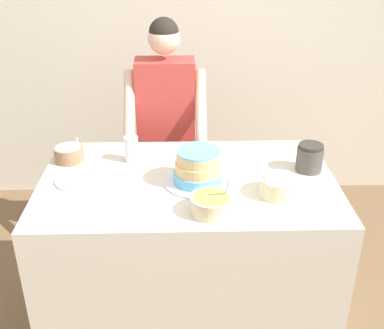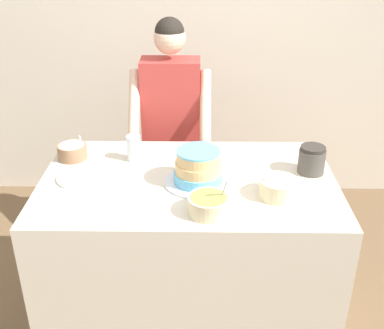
{
  "view_description": "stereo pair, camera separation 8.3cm",
  "coord_description": "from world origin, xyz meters",
  "px_view_note": "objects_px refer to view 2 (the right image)",
  "views": [
    {
      "loc": [
        -0.03,
        -1.62,
        2.06
      ],
      "look_at": [
        0.02,
        0.4,
        1.03
      ],
      "focal_mm": 45.0,
      "sensor_mm": 36.0,
      "label": 1
    },
    {
      "loc": [
        0.05,
        -1.62,
        2.06
      ],
      "look_at": [
        0.02,
        0.4,
        1.03
      ],
      "focal_mm": 45.0,
      "sensor_mm": 36.0,
      "label": 2
    }
  ],
  "objects_px": {
    "frosting_bowl_olive": "(209,204)",
    "ceramic_plate": "(81,177)",
    "person_baker": "(171,118)",
    "stoneware_jar": "(312,160)",
    "drinking_glass": "(134,148)",
    "frosting_bowl_pink": "(278,187)",
    "cake": "(198,169)",
    "frosting_bowl_white": "(72,151)"
  },
  "relations": [
    {
      "from": "frosting_bowl_olive",
      "to": "ceramic_plate",
      "type": "bearing_deg",
      "value": 153.84
    },
    {
      "from": "person_baker",
      "to": "stoneware_jar",
      "type": "height_order",
      "value": "person_baker"
    },
    {
      "from": "drinking_glass",
      "to": "stoneware_jar",
      "type": "relative_size",
      "value": 0.96
    },
    {
      "from": "ceramic_plate",
      "to": "stoneware_jar",
      "type": "relative_size",
      "value": 1.7
    },
    {
      "from": "drinking_glass",
      "to": "ceramic_plate",
      "type": "distance_m",
      "value": 0.32
    },
    {
      "from": "frosting_bowl_pink",
      "to": "drinking_glass",
      "type": "distance_m",
      "value": 0.8
    },
    {
      "from": "cake",
      "to": "frosting_bowl_white",
      "type": "xyz_separation_m",
      "value": [
        -0.67,
        0.26,
        -0.03
      ]
    },
    {
      "from": "ceramic_plate",
      "to": "stoneware_jar",
      "type": "bearing_deg",
      "value": 3.98
    },
    {
      "from": "person_baker",
      "to": "stoneware_jar",
      "type": "xyz_separation_m",
      "value": [
        0.74,
        -0.66,
        0.04
      ]
    },
    {
      "from": "frosting_bowl_olive",
      "to": "stoneware_jar",
      "type": "xyz_separation_m",
      "value": [
        0.52,
        0.38,
        0.03
      ]
    },
    {
      "from": "cake",
      "to": "ceramic_plate",
      "type": "distance_m",
      "value": 0.58
    },
    {
      "from": "frosting_bowl_olive",
      "to": "ceramic_plate",
      "type": "height_order",
      "value": "frosting_bowl_olive"
    },
    {
      "from": "frosting_bowl_white",
      "to": "ceramic_plate",
      "type": "bearing_deg",
      "value": -67.16
    },
    {
      "from": "cake",
      "to": "person_baker",
      "type": "bearing_deg",
      "value": 102.44
    },
    {
      "from": "frosting_bowl_white",
      "to": "stoneware_jar",
      "type": "xyz_separation_m",
      "value": [
        1.23,
        -0.14,
        0.03
      ]
    },
    {
      "from": "frosting_bowl_pink",
      "to": "ceramic_plate",
      "type": "relative_size",
      "value": 0.75
    },
    {
      "from": "ceramic_plate",
      "to": "frosting_bowl_pink",
      "type": "bearing_deg",
      "value": -9.55
    },
    {
      "from": "frosting_bowl_olive",
      "to": "drinking_glass",
      "type": "bearing_deg",
      "value": 126.85
    },
    {
      "from": "stoneware_jar",
      "to": "frosting_bowl_white",
      "type": "bearing_deg",
      "value": 173.51
    },
    {
      "from": "frosting_bowl_olive",
      "to": "frosting_bowl_white",
      "type": "height_order",
      "value": "frosting_bowl_olive"
    },
    {
      "from": "frosting_bowl_olive",
      "to": "frosting_bowl_pink",
      "type": "relative_size",
      "value": 1.01
    },
    {
      "from": "person_baker",
      "to": "drinking_glass",
      "type": "height_order",
      "value": "person_baker"
    },
    {
      "from": "frosting_bowl_olive",
      "to": "frosting_bowl_pink",
      "type": "height_order",
      "value": "same"
    },
    {
      "from": "person_baker",
      "to": "cake",
      "type": "bearing_deg",
      "value": -77.56
    },
    {
      "from": "stoneware_jar",
      "to": "person_baker",
      "type": "bearing_deg",
      "value": 138.21
    },
    {
      "from": "frosting_bowl_white",
      "to": "cake",
      "type": "bearing_deg",
      "value": -21.0
    },
    {
      "from": "person_baker",
      "to": "frosting_bowl_pink",
      "type": "xyz_separation_m",
      "value": [
        0.54,
        -0.9,
        0.02
      ]
    },
    {
      "from": "cake",
      "to": "frosting_bowl_white",
      "type": "bearing_deg",
      "value": 159.0
    },
    {
      "from": "cake",
      "to": "frosting_bowl_pink",
      "type": "bearing_deg",
      "value": -18.4
    },
    {
      "from": "frosting_bowl_pink",
      "to": "frosting_bowl_white",
      "type": "height_order",
      "value": "frosting_bowl_pink"
    },
    {
      "from": "frosting_bowl_olive",
      "to": "frosting_bowl_pink",
      "type": "distance_m",
      "value": 0.35
    },
    {
      "from": "drinking_glass",
      "to": "stoneware_jar",
      "type": "distance_m",
      "value": 0.91
    },
    {
      "from": "person_baker",
      "to": "frosting_bowl_pink",
      "type": "bearing_deg",
      "value": -59.05
    },
    {
      "from": "frosting_bowl_pink",
      "to": "frosting_bowl_white",
      "type": "distance_m",
      "value": 1.1
    },
    {
      "from": "frosting_bowl_white",
      "to": "drinking_glass",
      "type": "height_order",
      "value": "frosting_bowl_white"
    },
    {
      "from": "frosting_bowl_pink",
      "to": "ceramic_plate",
      "type": "distance_m",
      "value": 0.96
    },
    {
      "from": "frosting_bowl_pink",
      "to": "frosting_bowl_olive",
      "type": "bearing_deg",
      "value": -155.4
    },
    {
      "from": "cake",
      "to": "frosting_bowl_olive",
      "type": "bearing_deg",
      "value": -80.27
    },
    {
      "from": "cake",
      "to": "frosting_bowl_olive",
      "type": "relative_size",
      "value": 1.8
    },
    {
      "from": "ceramic_plate",
      "to": "drinking_glass",
      "type": "bearing_deg",
      "value": 41.45
    },
    {
      "from": "frosting_bowl_white",
      "to": "stoneware_jar",
      "type": "relative_size",
      "value": 1.08
    },
    {
      "from": "frosting_bowl_olive",
      "to": "person_baker",
      "type": "bearing_deg",
      "value": 101.75
    }
  ]
}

